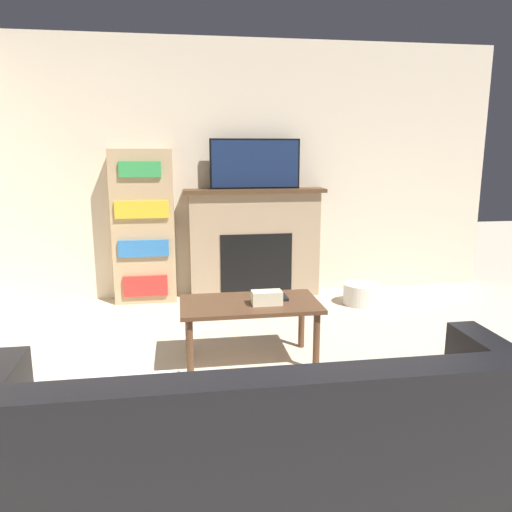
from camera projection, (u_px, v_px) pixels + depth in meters
wall_back at (224, 171)px, 5.33m from camera, size 5.99×0.06×2.70m
fireplace at (255, 243)px, 5.40m from camera, size 1.50×0.28×1.17m
tv at (255, 164)px, 5.21m from camera, size 0.95×0.03×0.52m
couch at (269, 458)px, 2.15m from camera, size 2.50×0.96×0.83m
coffee_table at (250, 310)px, 3.71m from camera, size 1.03×0.57×0.47m
tissue_box at (267, 298)px, 3.64m from camera, size 0.22×0.12×0.10m
remote_control at (284, 297)px, 3.79m from camera, size 0.04×0.15×0.02m
bookshelf at (144, 227)px, 5.16m from camera, size 0.63×0.29×1.59m
storage_basket at (361, 294)px, 5.19m from camera, size 0.37×0.37×0.22m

